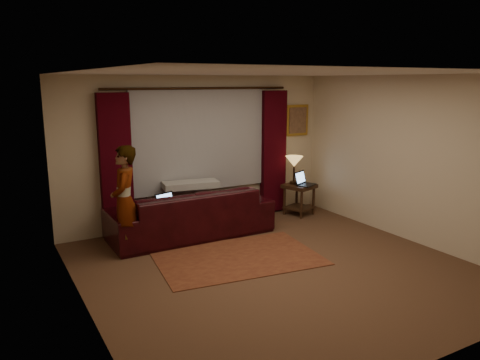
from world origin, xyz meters
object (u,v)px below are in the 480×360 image
(end_table, at_px, (299,199))
(laptop_table, at_px, (306,179))
(sofa, at_px, (190,204))
(tiffany_lamp, at_px, (294,170))
(laptop_sofa, at_px, (170,202))
(person, at_px, (125,201))

(end_table, distance_m, laptop_table, 0.45)
(end_table, bearing_deg, sofa, -176.72)
(sofa, height_order, tiffany_lamp, tiffany_lamp)
(laptop_sofa, distance_m, end_table, 2.74)
(tiffany_lamp, distance_m, person, 3.44)
(sofa, height_order, end_table, sofa)
(tiffany_lamp, relative_size, person, 0.33)
(laptop_sofa, distance_m, person, 0.79)
(laptop_table, bearing_deg, sofa, 154.49)
(laptop_sofa, height_order, person, person)
(sofa, distance_m, tiffany_lamp, 2.27)
(laptop_sofa, bearing_deg, tiffany_lamp, -9.16)
(end_table, height_order, person, person)
(end_table, relative_size, person, 0.36)
(sofa, bearing_deg, laptop_sofa, 18.93)
(laptop_table, xyz_separation_m, person, (-3.52, -0.33, 0.09))
(laptop_sofa, xyz_separation_m, person, (-0.75, -0.18, 0.15))
(sofa, height_order, laptop_sofa, sofa)
(sofa, bearing_deg, tiffany_lamp, -174.23)
(person, bearing_deg, sofa, 127.30)
(sofa, relative_size, tiffany_lamp, 4.99)
(laptop_table, distance_m, person, 3.53)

